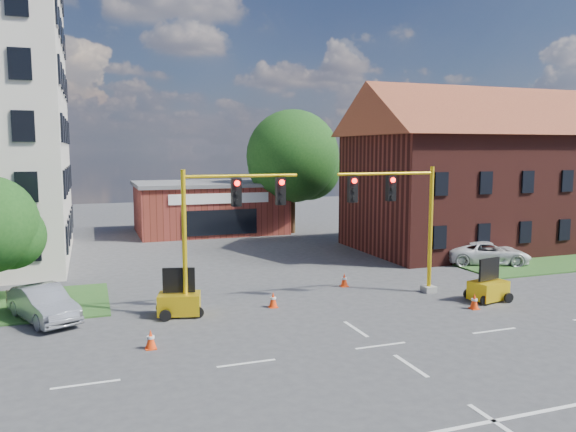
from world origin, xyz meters
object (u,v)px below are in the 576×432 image
Objects in this scene: signal_mast_east at (401,215)px; trailer_east at (488,288)px; signal_mast_west at (223,223)px; pickup_white at (487,253)px; trailer_west at (179,301)px.

signal_mast_east is 3.22× the size of trailer_east.
signal_mast_west is 18.53m from pickup_white.
trailer_east is at bearing -34.90° from signal_mast_east.
signal_mast_east is 10.57m from pickup_white.
signal_mast_east is at bearing 13.33° from trailer_west.
signal_mast_west is at bearing 180.00° from signal_mast_east.
trailer_west is at bearing 126.12° from pickup_white.
trailer_east is at bearing -10.91° from signal_mast_west.
signal_mast_east is at bearing 0.00° from signal_mast_west.
trailer_east is at bearing 164.30° from pickup_white.
trailer_west is 20.06m from pickup_white.
signal_mast_east reaches higher than pickup_white.
trailer_west is at bearing 176.13° from signal_mast_west.
signal_mast_west reaches higher than trailer_west.
signal_mast_west is 3.22× the size of trailer_east.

